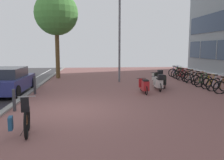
# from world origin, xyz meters

# --- Properties ---
(ground) EXTENTS (21.00, 40.00, 0.13)m
(ground) POSITION_xyz_m (1.43, 0.00, -0.02)
(ground) COLOR black
(bicycle_foreground) EXTENTS (0.59, 1.45, 1.12)m
(bicycle_foreground) POSITION_xyz_m (-0.99, -2.48, 0.40)
(bicycle_foreground) COLOR black
(bicycle_foreground) RESTS_ON ground
(bicycle_rack_01) EXTENTS (1.41, 0.48, 1.00)m
(bicycle_rack_01) POSITION_xyz_m (7.74, 3.25, 0.35)
(bicycle_rack_01) COLOR black
(bicycle_rack_01) RESTS_ON ground
(bicycle_rack_02) EXTENTS (1.31, 0.48, 0.94)m
(bicycle_rack_02) POSITION_xyz_m (7.71, 4.01, 0.33)
(bicycle_rack_02) COLOR black
(bicycle_rack_02) RESTS_ON ground
(bicycle_rack_03) EXTENTS (1.30, 0.48, 0.93)m
(bicycle_rack_03) POSITION_xyz_m (7.62, 4.78, 0.33)
(bicycle_rack_03) COLOR black
(bicycle_rack_03) RESTS_ON ground
(bicycle_rack_04) EXTENTS (1.33, 0.48, 0.96)m
(bicycle_rack_04) POSITION_xyz_m (7.77, 5.54, 0.34)
(bicycle_rack_04) COLOR black
(bicycle_rack_04) RESTS_ON ground
(bicycle_rack_05) EXTENTS (1.34, 0.48, 0.98)m
(bicycle_rack_05) POSITION_xyz_m (7.69, 6.31, 0.34)
(bicycle_rack_05) COLOR black
(bicycle_rack_05) RESTS_ON ground
(bicycle_rack_06) EXTENTS (1.35, 0.48, 0.97)m
(bicycle_rack_06) POSITION_xyz_m (7.77, 7.08, 0.34)
(bicycle_rack_06) COLOR black
(bicycle_rack_06) RESTS_ON ground
(bicycle_rack_07) EXTENTS (1.36, 0.48, 0.97)m
(bicycle_rack_07) POSITION_xyz_m (7.67, 7.84, 0.34)
(bicycle_rack_07) COLOR black
(bicycle_rack_07) RESTS_ON ground
(bicycle_rack_08) EXTENTS (1.27, 0.48, 0.93)m
(bicycle_rack_08) POSITION_xyz_m (7.68, 8.61, 0.33)
(bicycle_rack_08) COLOR black
(bicycle_rack_08) RESTS_ON ground
(bicycle_rack_09) EXTENTS (1.31, 0.48, 0.94)m
(bicycle_rack_09) POSITION_xyz_m (7.81, 9.38, 0.33)
(bicycle_rack_09) COLOR black
(bicycle_rack_09) RESTS_ON ground
(bicycle_rack_10) EXTENTS (1.32, 0.48, 0.97)m
(bicycle_rack_10) POSITION_xyz_m (7.85, 10.14, 0.34)
(bicycle_rack_10) COLOR black
(bicycle_rack_10) RESTS_ON ground
(scooter_near) EXTENTS (0.52, 1.88, 0.87)m
(scooter_near) POSITION_xyz_m (4.95, 4.76, 0.42)
(scooter_near) COLOR black
(scooter_near) RESTS_ON ground
(scooter_mid) EXTENTS (0.52, 1.75, 0.76)m
(scooter_mid) POSITION_xyz_m (3.58, 3.06, 0.39)
(scooter_mid) COLOR black
(scooter_mid) RESTS_ON ground
(scooter_far) EXTENTS (0.52, 1.70, 0.96)m
(scooter_far) POSITION_xyz_m (4.55, 3.77, 0.43)
(scooter_far) COLOR black
(scooter_far) RESTS_ON ground
(scooter_extra) EXTENTS (0.52, 1.75, 1.01)m
(scooter_extra) POSITION_xyz_m (5.11, 5.87, 0.45)
(scooter_extra) COLOR black
(scooter_extra) RESTS_ON ground
(parked_car_near) EXTENTS (1.93, 4.09, 1.33)m
(parked_car_near) POSITION_xyz_m (-3.49, 3.78, 0.64)
(parked_car_near) COLOR navy
(parked_car_near) RESTS_ON ground
(lamp_post) EXTENTS (0.20, 0.52, 5.84)m
(lamp_post) POSITION_xyz_m (2.79, 7.40, 3.24)
(lamp_post) COLOR slate
(lamp_post) RESTS_ON ground
(street_tree) EXTENTS (3.31, 3.31, 6.62)m
(street_tree) POSITION_xyz_m (-1.75, 9.95, 4.93)
(street_tree) COLOR brown
(street_tree) RESTS_ON ground
(bollard_near) EXTENTS (0.12, 0.12, 0.83)m
(bollard_near) POSITION_xyz_m (-2.05, -0.00, 0.41)
(bollard_near) COLOR #38383D
(bollard_near) RESTS_ON ground
(bollard_far) EXTENTS (0.12, 0.12, 0.94)m
(bollard_far) POSITION_xyz_m (-2.05, 3.31, 0.47)
(bollard_far) COLOR #38383D
(bollard_far) RESTS_ON ground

